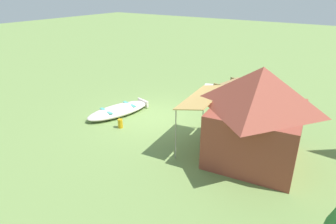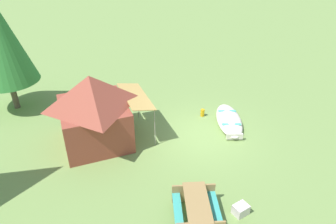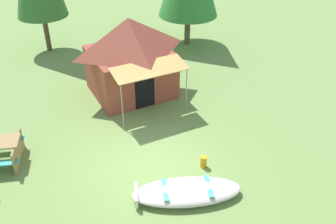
% 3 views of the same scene
% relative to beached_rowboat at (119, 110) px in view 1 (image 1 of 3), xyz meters
% --- Properties ---
extents(ground_plane, '(80.00, 80.00, 0.00)m').
position_rel_beached_rowboat_xyz_m(ground_plane, '(-0.63, 1.67, -0.19)').
color(ground_plane, '#718F4B').
extents(beached_rowboat, '(3.17, 1.80, 0.37)m').
position_rel_beached_rowboat_xyz_m(beached_rowboat, '(0.00, 0.00, 0.00)').
color(beached_rowboat, silver).
rests_on(beached_rowboat, ground_plane).
extents(canvas_cabin_tent, '(3.50, 4.09, 3.07)m').
position_rel_beached_rowboat_xyz_m(canvas_cabin_tent, '(0.12, 6.12, 1.40)').
color(canvas_cabin_tent, brown).
rests_on(canvas_cabin_tent, ground_plane).
extents(picnic_table, '(1.94, 1.72, 0.78)m').
position_rel_beached_rowboat_xyz_m(picnic_table, '(-4.99, 3.30, 0.29)').
color(picnic_table, '#9A7848').
rests_on(picnic_table, ground_plane).
extents(cooler_box, '(0.51, 0.57, 0.35)m').
position_rel_beached_rowboat_xyz_m(cooler_box, '(-5.11, 1.84, -0.02)').
color(cooler_box, silver).
rests_on(cooler_box, ground_plane).
extents(fuel_can, '(0.21, 0.21, 0.37)m').
position_rel_beached_rowboat_xyz_m(fuel_can, '(0.96, 0.99, -0.01)').
color(fuel_can, gold).
rests_on(fuel_can, ground_plane).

